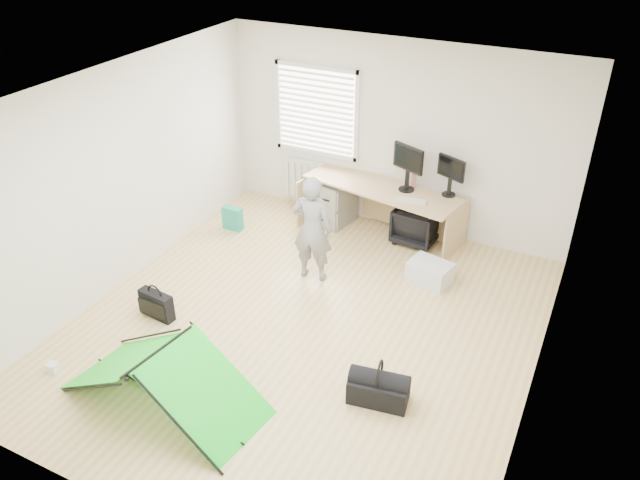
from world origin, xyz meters
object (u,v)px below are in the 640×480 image
at_px(monitor_left, 408,174).
at_px(laptop_bag, 157,305).
at_px(thermos, 414,180).
at_px(storage_crate, 430,273).
at_px(office_chair, 417,224).
at_px(duffel_bag, 378,390).
at_px(monitor_right, 450,181).
at_px(filing_cabinet, 335,201).
at_px(person, 312,229).
at_px(desk, 380,211).
at_px(kite, 162,376).

bearing_deg(monitor_left, laptop_bag, -99.57).
bearing_deg(thermos, storage_crate, -58.91).
relative_size(office_chair, duffel_bag, 1.02).
distance_m(monitor_left, storage_crate, 1.42).
bearing_deg(laptop_bag, thermos, 64.16).
height_order(storage_crate, laptop_bag, laptop_bag).
distance_m(thermos, office_chair, 0.63).
xyz_separation_m(monitor_left, monitor_right, (0.56, 0.10, -0.03)).
distance_m(office_chair, duffel_bag, 3.17).
relative_size(filing_cabinet, person, 0.48).
bearing_deg(office_chair, filing_cabinet, 3.49).
height_order(desk, duffel_bag, desk).
height_order(filing_cabinet, office_chair, filing_cabinet).
distance_m(filing_cabinet, monitor_right, 1.75).
distance_m(desk, kite, 4.03).
xyz_separation_m(monitor_right, person, (-1.27, -1.54, -0.26)).
bearing_deg(monitor_left, thermos, 89.74).
height_order(office_chair, duffel_bag, office_chair).
height_order(person, kite, person).
bearing_deg(storage_crate, monitor_left, 126.84).
distance_m(monitor_right, duffel_bag, 3.33).
relative_size(thermos, office_chair, 0.39).
bearing_deg(duffel_bag, storage_crate, 85.98).
distance_m(thermos, kite, 4.34).
relative_size(person, laptop_bag, 3.16).
bearing_deg(monitor_left, storage_crate, -29.67).
bearing_deg(desk, duffel_bag, -58.09).
xyz_separation_m(monitor_left, storage_crate, (0.68, -0.91, -0.85)).
relative_size(monitor_right, person, 0.30).
distance_m(monitor_right, thermos, 0.51).
height_order(kite, duffel_bag, kite).
relative_size(desk, duffel_bag, 3.78).
xyz_separation_m(desk, thermos, (0.39, 0.20, 0.49)).
bearing_deg(thermos, duffel_bag, -76.02).
xyz_separation_m(monitor_right, storage_crate, (0.12, -1.01, -0.81)).
bearing_deg(thermos, monitor_right, -2.81).
xyz_separation_m(monitor_right, duffel_bag, (0.30, -3.21, -0.83)).
height_order(kite, storage_crate, kite).
bearing_deg(desk, office_chair, 16.38).
bearing_deg(office_chair, monitor_left, 0.15).
relative_size(desk, storage_crate, 4.27).
distance_m(person, laptop_bag, 2.07).
relative_size(desk, monitor_right, 5.21).
distance_m(filing_cabinet, storage_crate, 1.98).
distance_m(storage_crate, duffel_bag, 2.21).
height_order(monitor_left, person, person).
distance_m(thermos, duffel_bag, 3.42).
distance_m(desk, office_chair, 0.54).
bearing_deg(office_chair, monitor_right, -158.71).
xyz_separation_m(desk, storage_crate, (1.02, -0.84, -0.23)).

